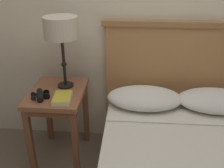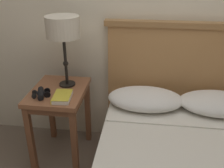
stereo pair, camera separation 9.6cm
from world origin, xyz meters
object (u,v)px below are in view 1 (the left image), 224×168
Objects in this scene: table_lamp at (61,30)px; binoculars_pair at (40,95)px; nightstand at (58,102)px; book_on_nightstand at (62,98)px.

binoculars_pair is (-0.14, -0.22, -0.44)m from table_lamp.
table_lamp is (0.05, 0.10, 0.57)m from nightstand.
binoculars_pair is (-0.17, 0.02, 0.00)m from book_on_nightstand.
table_lamp is 0.51m from binoculars_pair.
nightstand is 0.20m from book_on_nightstand.
nightstand is at bearing -116.87° from table_lamp.
binoculars_pair is at bearing 172.62° from book_on_nightstand.
table_lamp reaches higher than binoculars_pair.
book_on_nightstand reaches higher than nightstand.
nightstand is 3.91× the size of binoculars_pair.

